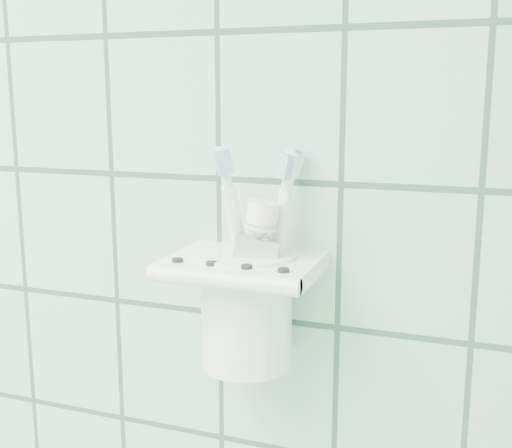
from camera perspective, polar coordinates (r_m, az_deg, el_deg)
holder_bracket at (r=0.59m, az=-1.03°, el=-3.81°), size 0.14×0.11×0.04m
cup at (r=0.61m, az=-0.84°, el=-7.21°), size 0.09×0.09×0.11m
toothbrush_pink at (r=0.61m, az=0.38°, el=-2.01°), size 0.04×0.05×0.20m
toothbrush_blue at (r=0.59m, az=-1.94°, el=-2.48°), size 0.06×0.05×0.20m
toothbrush_orange at (r=0.60m, az=0.14°, el=-2.38°), size 0.05×0.03×0.20m
toothpaste_tube at (r=0.58m, az=-1.66°, el=-4.08°), size 0.06×0.04×0.16m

